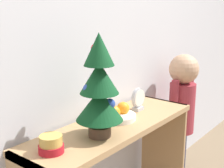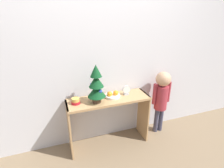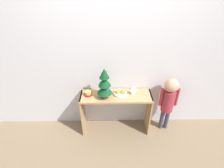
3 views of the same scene
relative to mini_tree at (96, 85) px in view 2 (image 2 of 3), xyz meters
The scene contains 8 objects.
ground_plane 0.96m from the mini_tree, 36.89° to the right, with size 12.00×12.00×0.00m, color #7A664C.
back_wall 0.44m from the mini_tree, 57.68° to the left, with size 7.00×0.05×2.50m, color silver.
console_table 0.44m from the mini_tree, 15.57° to the left, with size 1.07×0.34×0.71m.
mini_tree is the anchor object (origin of this frame).
fruit_bowl 0.32m from the mini_tree, 17.40° to the left, with size 0.20×0.20×0.09m.
singing_bowl 0.32m from the mini_tree, 169.30° to the left, with size 0.11×0.11×0.07m.
desk_clock 0.46m from the mini_tree, ahead, with size 0.11×0.04×0.13m.
child_figure 1.02m from the mini_tree, ahead, with size 0.29×0.21×0.97m.
Camera 2 is at (-0.62, -1.72, 1.73)m, focal length 28.00 mm.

